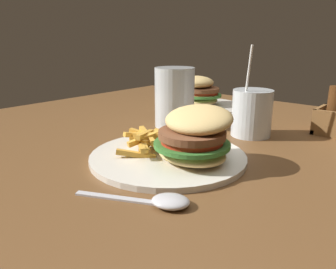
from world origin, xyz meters
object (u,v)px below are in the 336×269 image
at_px(meal_plate_near, 181,144).
at_px(juice_glass, 252,115).
at_px(spoon, 164,201).
at_px(meal_plate_far, 201,97).
at_px(beer_glass, 174,99).

xyz_separation_m(meal_plate_near, juice_glass, (0.02, 0.23, 0.01)).
height_order(juice_glass, spoon, juice_glass).
bearing_deg(meal_plate_far, juice_glass, -33.88).
bearing_deg(meal_plate_near, spoon, -59.12).
relative_size(meal_plate_near, spoon, 1.79).
relative_size(meal_plate_near, beer_glass, 1.96).
bearing_deg(juice_glass, spoon, -79.84).
height_order(juice_glass, meal_plate_far, juice_glass).
xyz_separation_m(meal_plate_near, spoon, (0.08, -0.13, -0.03)).
distance_m(meal_plate_near, meal_plate_far, 0.47).
bearing_deg(beer_glass, meal_plate_near, -47.72).
bearing_deg(meal_plate_far, spoon, -59.02).
height_order(meal_plate_near, juice_glass, juice_glass).
height_order(meal_plate_near, meal_plate_far, meal_plate_near).
distance_m(spoon, meal_plate_far, 0.63).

